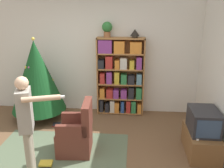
# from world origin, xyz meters

# --- Properties ---
(ground_plane) EXTENTS (14.00, 14.00, 0.00)m
(ground_plane) POSITION_xyz_m (0.00, 0.00, 0.00)
(ground_plane) COLOR brown
(wall_back) EXTENTS (8.00, 0.10, 2.60)m
(wall_back) POSITION_xyz_m (0.00, 2.26, 1.30)
(wall_back) COLOR silver
(wall_back) RESTS_ON ground_plane
(area_rug) EXTENTS (2.28, 1.99, 0.01)m
(area_rug) POSITION_xyz_m (-0.27, 0.04, 0.00)
(area_rug) COLOR #56664C
(area_rug) RESTS_ON ground_plane
(bookshelf) EXTENTS (1.05, 0.26, 1.75)m
(bookshelf) POSITION_xyz_m (0.65, 2.05, 0.87)
(bookshelf) COLOR #A8703D
(bookshelf) RESTS_ON ground_plane
(tv_stand) EXTENTS (0.50, 0.85, 0.41)m
(tv_stand) POSITION_xyz_m (2.12, 0.54, 0.20)
(tv_stand) COLOR brown
(tv_stand) RESTS_ON ground_plane
(television) EXTENTS (0.45, 0.60, 0.39)m
(television) POSITION_xyz_m (2.12, 0.54, 0.60)
(television) COLOR #28282D
(television) RESTS_ON tv_stand
(game_remote) EXTENTS (0.04, 0.12, 0.02)m
(game_remote) POSITION_xyz_m (1.97, 0.28, 0.42)
(game_remote) COLOR white
(game_remote) RESTS_ON tv_stand
(christmas_tree) EXTENTS (1.16, 1.16, 1.80)m
(christmas_tree) POSITION_xyz_m (-1.10, 1.61, 0.97)
(christmas_tree) COLOR #4C3323
(christmas_tree) RESTS_ON ground_plane
(armchair) EXTENTS (0.61, 0.60, 0.92)m
(armchair) POSITION_xyz_m (0.01, 0.40, 0.32)
(armchair) COLOR brown
(armchair) RESTS_ON ground_plane
(standing_person) EXTENTS (0.71, 0.45, 1.55)m
(standing_person) POSITION_xyz_m (-0.50, -0.31, 0.91)
(standing_person) COLOR #9E937F
(standing_person) RESTS_ON ground_plane
(potted_plant) EXTENTS (0.22, 0.22, 0.33)m
(potted_plant) POSITION_xyz_m (0.36, 2.05, 1.94)
(potted_plant) COLOR #935B38
(potted_plant) RESTS_ON bookshelf
(table_lamp) EXTENTS (0.20, 0.20, 0.18)m
(table_lamp) POSITION_xyz_m (0.95, 2.05, 1.85)
(table_lamp) COLOR #473828
(table_lamp) RESTS_ON bookshelf
(book_pile_near_tree) EXTENTS (0.23, 0.18, 0.04)m
(book_pile_near_tree) POSITION_xyz_m (-0.62, 1.29, 0.02)
(book_pile_near_tree) COLOR #B22D28
(book_pile_near_tree) RESTS_ON ground_plane
(book_pile_by_chair) EXTENTS (0.22, 0.17, 0.06)m
(book_pile_by_chair) POSITION_xyz_m (-0.40, -0.05, 0.03)
(book_pile_by_chair) COLOR #232328
(book_pile_by_chair) RESTS_ON ground_plane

